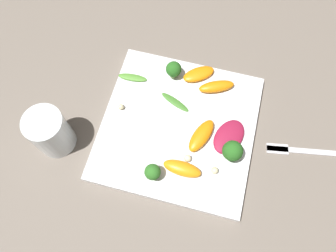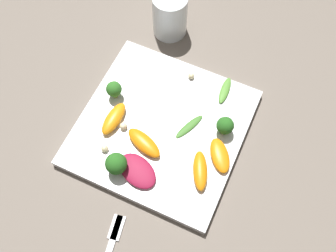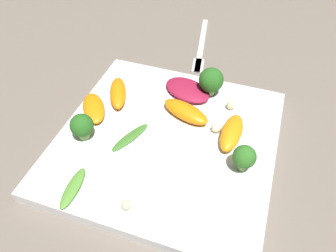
% 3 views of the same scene
% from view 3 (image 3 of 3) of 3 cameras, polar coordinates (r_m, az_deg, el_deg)
% --- Properties ---
extents(ground_plane, '(2.40, 2.40, 0.00)m').
position_cam_3_polar(ground_plane, '(0.48, -0.17, -3.38)').
color(ground_plane, '#6B6056').
extents(plate, '(0.30, 0.30, 0.02)m').
position_cam_3_polar(plate, '(0.48, -0.17, -2.66)').
color(plate, white).
rests_on(plate, ground_plane).
extents(fork, '(0.05, 0.20, 0.01)m').
position_cam_3_polar(fork, '(0.67, 5.70, 13.17)').
color(fork, silver).
rests_on(fork, ground_plane).
extents(radicchio_leaf_0, '(0.09, 0.08, 0.01)m').
position_cam_3_polar(radicchio_leaf_0, '(0.54, 3.21, 6.35)').
color(radicchio_leaf_0, maroon).
rests_on(radicchio_leaf_0, plate).
extents(orange_segment_0, '(0.05, 0.08, 0.02)m').
position_cam_3_polar(orange_segment_0, '(0.53, -8.70, 5.75)').
color(orange_segment_0, orange).
rests_on(orange_segment_0, plate).
extents(orange_segment_1, '(0.08, 0.06, 0.02)m').
position_cam_3_polar(orange_segment_1, '(0.49, 3.08, 2.53)').
color(orange_segment_1, orange).
rests_on(orange_segment_1, plate).
extents(orange_segment_2, '(0.03, 0.07, 0.02)m').
position_cam_3_polar(orange_segment_2, '(0.47, 11.02, -1.13)').
color(orange_segment_2, orange).
rests_on(orange_segment_2, plate).
extents(orange_segment_3, '(0.07, 0.08, 0.02)m').
position_cam_3_polar(orange_segment_3, '(0.51, -12.81, 3.08)').
color(orange_segment_3, orange).
rests_on(orange_segment_3, plate).
extents(broccoli_floret_0, '(0.03, 0.03, 0.04)m').
position_cam_3_polar(broccoli_floret_0, '(0.43, 13.14, -5.32)').
color(broccoli_floret_0, '#84AD5B').
rests_on(broccoli_floret_0, plate).
extents(broccoli_floret_1, '(0.03, 0.03, 0.04)m').
position_cam_3_polar(broccoli_floret_1, '(0.47, -14.76, -0.01)').
color(broccoli_floret_1, '#84AD5B').
rests_on(broccoli_floret_1, plate).
extents(broccoli_floret_2, '(0.04, 0.04, 0.05)m').
position_cam_3_polar(broccoli_floret_2, '(0.52, 7.52, 7.85)').
color(broccoli_floret_2, '#84AD5B').
rests_on(broccoli_floret_2, plate).
extents(arugula_sprig_0, '(0.04, 0.07, 0.00)m').
position_cam_3_polar(arugula_sprig_0, '(0.47, -6.59, -1.94)').
color(arugula_sprig_0, '#3D7528').
rests_on(arugula_sprig_0, plate).
extents(arugula_sprig_1, '(0.02, 0.06, 0.01)m').
position_cam_3_polar(arugula_sprig_1, '(0.43, -16.23, -10.30)').
color(arugula_sprig_1, '#518E33').
rests_on(arugula_sprig_1, plate).
extents(macadamia_nut_0, '(0.01, 0.01, 0.01)m').
position_cam_3_polar(macadamia_nut_0, '(0.52, 10.88, 3.59)').
color(macadamia_nut_0, beige).
rests_on(macadamia_nut_0, plate).
extents(macadamia_nut_1, '(0.01, 0.01, 0.01)m').
position_cam_3_polar(macadamia_nut_1, '(0.48, 8.40, -0.29)').
color(macadamia_nut_1, beige).
rests_on(macadamia_nut_1, plate).
extents(macadamia_nut_2, '(0.01, 0.01, 0.01)m').
position_cam_3_polar(macadamia_nut_2, '(0.40, -7.25, -13.47)').
color(macadamia_nut_2, beige).
rests_on(macadamia_nut_2, plate).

